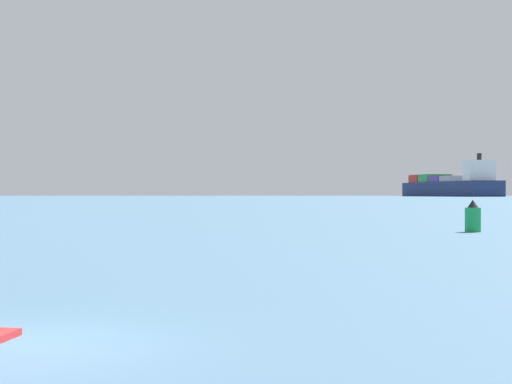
% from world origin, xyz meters
% --- Properties ---
extents(ground_plane, '(4000.00, 4000.00, 0.00)m').
position_xyz_m(ground_plane, '(0.00, 0.00, 0.00)').
color(ground_plane, '#476B84').
extents(cargo_ship, '(70.35, 155.96, 37.46)m').
position_xyz_m(cargo_ship, '(128.50, 703.08, 9.83)').
color(cargo_ship, navy).
rests_on(cargo_ship, ground_plane).
extents(channel_buoy, '(0.99, 0.99, 2.02)m').
position_xyz_m(channel_buoy, '(14.49, 36.41, 0.90)').
color(channel_buoy, '#19994C').
rests_on(channel_buoy, ground_plane).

